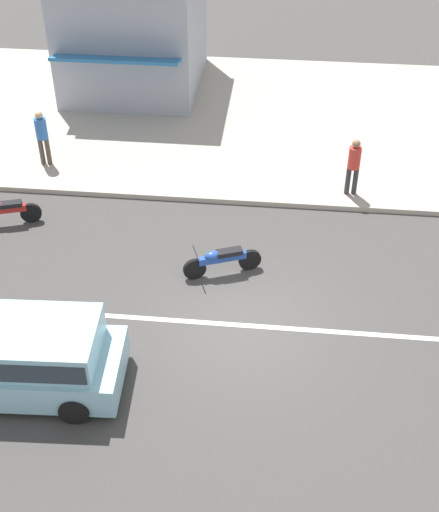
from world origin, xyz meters
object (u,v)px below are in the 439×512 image
(pedestrian_near_clock, at_px, (354,163))
(pedestrian_by_shop, at_px, (42,133))
(motorcycle_1, at_px, (222,260))
(shopfront_corner_warung, at_px, (132,19))
(minivan_pale_blue_1, at_px, (21,355))
(motorcycle_0, at_px, (5,211))

(pedestrian_near_clock, distance_m, pedestrian_by_shop, 8.99)
(motorcycle_1, bearing_deg, shopfront_corner_warung, 111.76)
(minivan_pale_blue_1, xyz_separation_m, shopfront_corner_warung, (-0.51, 14.28, 1.64))
(minivan_pale_blue_1, relative_size, motorcycle_1, 2.38)
(motorcycle_1, relative_size, pedestrian_by_shop, 1.08)
(motorcycle_0, bearing_deg, motorcycle_1, -14.14)
(motorcycle_1, xyz_separation_m, pedestrian_by_shop, (-5.71, 4.46, 0.73))
(motorcycle_0, xyz_separation_m, shopfront_corner_warung, (1.79, 8.82, 2.07))
(pedestrian_by_shop, bearing_deg, motorcycle_0, -93.69)
(motorcycle_0, bearing_deg, minivan_pale_blue_1, -67.15)
(motorcycle_0, relative_size, shopfront_corner_warung, 0.30)
(motorcycle_1, distance_m, pedestrian_near_clock, 5.00)
(motorcycle_1, height_order, pedestrian_near_clock, pedestrian_near_clock)
(motorcycle_0, relative_size, pedestrian_near_clock, 1.04)
(motorcycle_1, relative_size, pedestrian_near_clock, 1.10)
(pedestrian_near_clock, distance_m, shopfront_corner_warung, 9.97)
(minivan_pale_blue_1, distance_m, motorcycle_1, 5.38)
(motorcycle_0, distance_m, pedestrian_near_clock, 9.45)
(motorcycle_0, bearing_deg, shopfront_corner_warung, 78.55)
(motorcycle_0, distance_m, shopfront_corner_warung, 9.24)
(minivan_pale_blue_1, relative_size, pedestrian_by_shop, 2.58)
(motorcycle_0, height_order, pedestrian_by_shop, pedestrian_by_shop)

